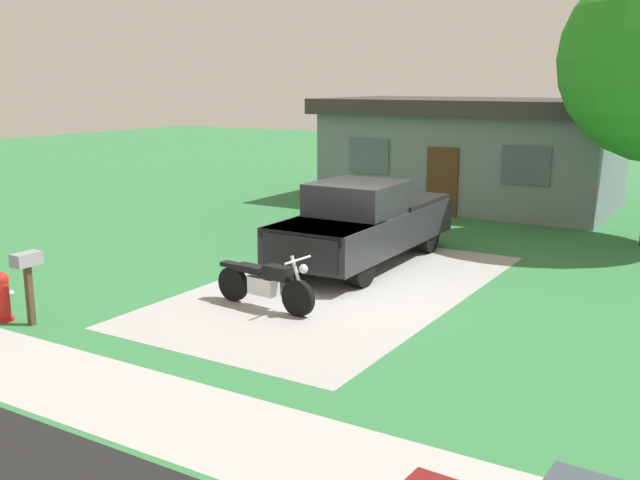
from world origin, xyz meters
TOP-DOWN VIEW (x-y plane):
  - ground_plane at (0.00, 0.00)m, footprint 80.00×80.00m
  - driveway_pad at (0.00, 0.00)m, footprint 4.84×8.77m
  - sidewalk_strip at (0.00, -6.00)m, footprint 36.00×1.80m
  - motorcycle at (-0.48, -1.89)m, footprint 2.21×0.70m
  - pickup_truck at (-0.53, 2.13)m, footprint 2.08×5.66m
  - fire_hydrant at (-3.92, -4.81)m, footprint 0.32×0.40m
  - mailbox at (-3.33, -4.71)m, footprint 0.26×0.48m
  - neighbor_house at (-1.31, 11.08)m, footprint 9.60×5.60m

SIDE VIEW (x-z plane):
  - ground_plane at x=0.00m, z-range 0.00..0.00m
  - driveway_pad at x=0.00m, z-range 0.00..0.01m
  - sidewalk_strip at x=0.00m, z-range 0.00..0.01m
  - fire_hydrant at x=-3.92m, z-range -0.01..0.86m
  - motorcycle at x=-0.48m, z-range -0.07..1.02m
  - pickup_truck at x=-0.53m, z-range 0.00..1.90m
  - mailbox at x=-3.33m, z-range 0.35..1.61m
  - neighbor_house at x=-1.31m, z-range 0.04..3.54m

